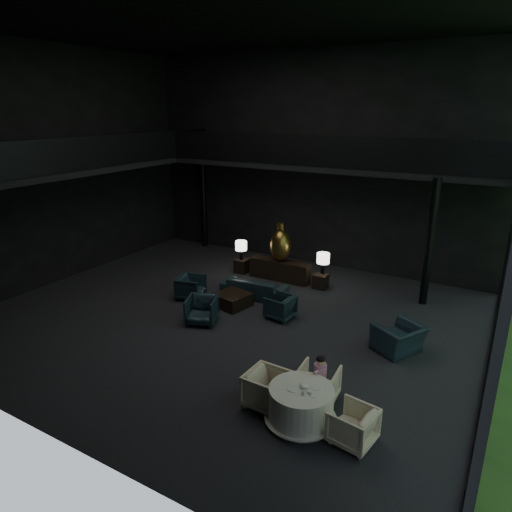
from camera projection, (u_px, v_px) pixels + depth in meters
The scene contains 34 objects.
floor at pixel (228, 318), 13.57m from camera, with size 14.00×12.00×0.02m, color black.
ceiling at pixel (222, 19), 11.08m from camera, with size 14.00×12.00×0.02m, color black.
wall_back at pixel (313, 162), 17.26m from camera, with size 14.00×0.04×8.00m, color black.
wall_front at pixel (20, 234), 7.38m from camera, with size 14.00×0.04×8.00m, color black.
wall_left at pixel (56, 167), 15.65m from camera, with size 0.04×12.00×8.00m, color black.
mezzanine_left at pixel (75, 169), 15.17m from camera, with size 2.00×12.00×0.25m, color black.
mezzanine_back at pixel (328, 166), 15.96m from camera, with size 12.00×2.00×0.25m, color black.
railing_left at pixel (94, 152), 14.51m from camera, with size 0.06×12.00×1.00m, color black.
railing_back at pixel (318, 151), 14.95m from camera, with size 12.00×0.06×1.00m, color black.
column_nw at pixel (204, 202), 20.01m from camera, with size 0.24×0.24×4.00m, color black.
column_ne at pixel (430, 243), 13.96m from camera, with size 0.24×0.24×4.00m, color black.
console at pixel (280, 270), 16.47m from camera, with size 2.26×0.51×0.72m, color black.
bronze_urn at pixel (280, 245), 16.18m from camera, with size 0.74×0.74×1.39m.
side_table_left at pixel (242, 266), 17.24m from camera, with size 0.47×0.47×0.51m, color black.
table_lamp_left at pixel (241, 246), 16.96m from camera, with size 0.43×0.43×0.72m.
side_table_right at pixel (321, 281), 15.72m from camera, with size 0.45×0.45×0.50m, color black.
table_lamp_right at pixel (323, 259), 15.58m from camera, with size 0.44×0.44×0.73m.
sofa at pixel (254, 284), 14.96m from camera, with size 2.24×0.65×0.88m, color #1A2E32.
lounge_armchair_west at pixel (191, 285), 14.83m from camera, with size 0.87×0.81×0.89m, color #162C34.
lounge_armchair_east at pixel (280, 306), 13.44m from camera, with size 0.76×0.71×0.78m, color black.
lounge_armchair_south at pixel (202, 307), 13.12m from camera, with size 0.93×0.87×0.96m, color #223C4A.
window_armchair at pixel (399, 333), 11.54m from camera, with size 1.19×0.78×1.04m, color black.
coffee_table at pixel (233, 300), 14.31m from camera, with size 0.95×0.95×0.42m, color black.
dining_table at pixel (301, 407), 9.00m from camera, with size 1.45×1.45×0.75m.
dining_chair_north at pixel (318, 381), 9.64m from camera, with size 0.87×0.81×0.89m, color beige.
dining_chair_east at pixel (353, 424), 8.41m from camera, with size 0.78×0.73×0.80m, color beige.
dining_chair_west at pixel (267, 386), 9.44m from camera, with size 0.90×0.85×0.93m, color beige.
child at pixel (320, 368), 9.58m from camera, with size 0.27×0.27×0.58m.
plate_a at pixel (293, 389), 8.86m from camera, with size 0.25×0.25×0.02m, color white.
plate_b at pixel (316, 388), 8.89m from camera, with size 0.20×0.20×0.01m, color white.
saucer at pixel (313, 395), 8.66m from camera, with size 0.14×0.14×0.01m, color white.
coffee_cup at pixel (310, 392), 8.69m from camera, with size 0.09×0.09×0.06m, color white.
cereal_bowl at pixel (304, 386), 8.89m from camera, with size 0.16×0.16×0.08m, color white.
cream_pot at pixel (303, 393), 8.66m from camera, with size 0.06×0.06×0.07m, color #99999E.
Camera 1 is at (6.87, -10.26, 5.96)m, focal length 32.00 mm.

